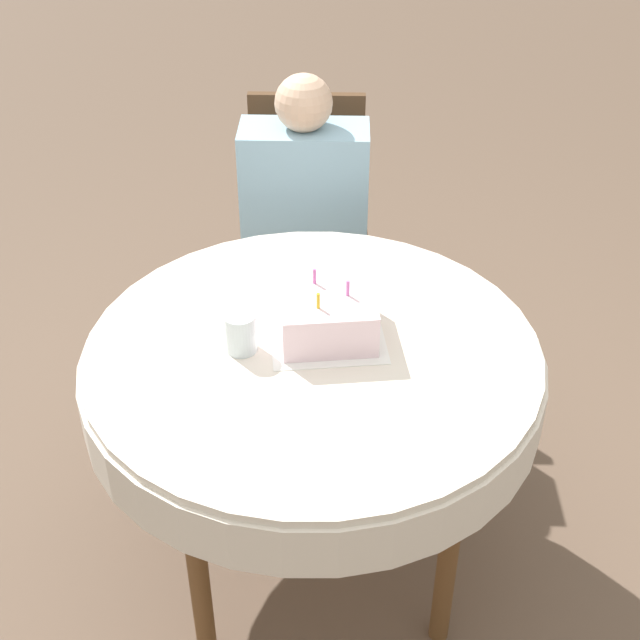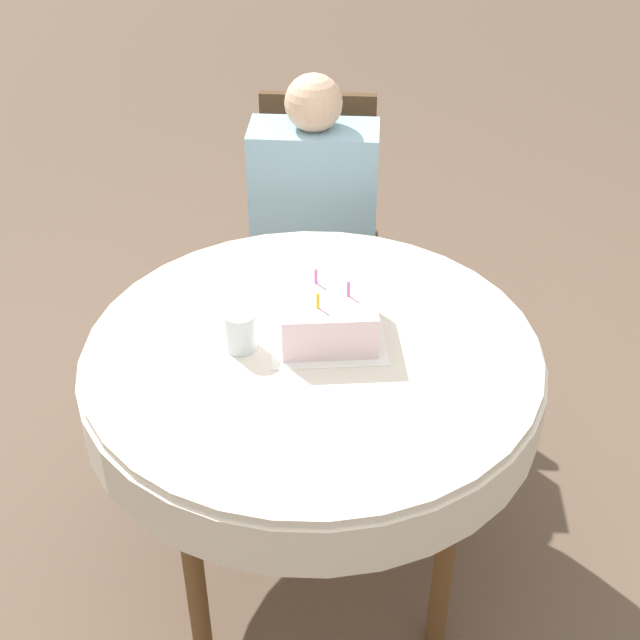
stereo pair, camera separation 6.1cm
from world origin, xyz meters
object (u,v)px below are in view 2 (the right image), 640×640
object	(u,v)px
chair	(316,234)
birthday_cake	(327,314)
drinking_glass	(240,331)
person	(314,211)

from	to	relation	value
chair	birthday_cake	world-z (taller)	chair
drinking_glass	person	bearing A→B (deg)	75.05
birthday_cake	drinking_glass	xyz separation A→B (m)	(-0.21, -0.04, -0.01)
person	drinking_glass	size ratio (longest dim) A/B	11.11
birthday_cake	drinking_glass	bearing A→B (deg)	-167.81
person	birthday_cake	size ratio (longest dim) A/B	4.92
chair	person	bearing A→B (deg)	-90.00
chair	birthday_cake	bearing A→B (deg)	-84.19
birthday_cake	drinking_glass	world-z (taller)	birthday_cake
person	birthday_cake	world-z (taller)	person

